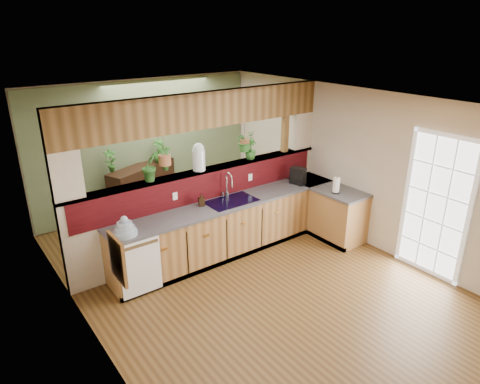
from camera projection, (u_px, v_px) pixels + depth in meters
ground at (256, 282)px, 6.30m from camera, size 4.60×7.00×0.01m
ceiling at (259, 105)px, 5.35m from camera, size 4.60×7.00×0.01m
wall_back at (147, 146)px, 8.44m from camera, size 4.60×0.02×2.60m
wall_left at (89, 250)px, 4.55m from camera, size 0.02×7.00×2.60m
wall_right at (365, 169)px, 7.10m from camera, size 0.02×7.00×2.60m
pass_through_partition at (207, 180)px, 6.89m from camera, size 4.60×0.21×2.60m
pass_through_ledge at (205, 170)px, 6.81m from camera, size 4.60×0.21×0.04m
header_beam at (203, 110)px, 6.46m from camera, size 4.60×0.15×0.55m
sage_backwall at (147, 146)px, 8.43m from camera, size 4.55×0.02×2.55m
countertop at (263, 220)px, 7.25m from camera, size 4.14×1.52×0.90m
dishwasher at (141, 267)px, 5.81m from camera, size 0.58×0.03×0.82m
navy_sink at (231, 206)px, 6.87m from camera, size 0.82×0.50×0.18m
french_door at (435, 208)px, 6.20m from camera, size 0.06×1.02×2.16m
framed_print at (118, 259)px, 3.87m from camera, size 0.04×0.35×0.45m
faucet at (228, 184)px, 6.90m from camera, size 0.19×0.19×0.44m
dish_stack at (125, 229)px, 5.70m from camera, size 0.32×0.32×0.28m
soap_dispenser at (201, 200)px, 6.63m from camera, size 0.12×0.12×0.20m
coffee_maker at (298, 177)px, 7.53m from camera, size 0.16×0.27×0.30m
paper_towel at (336, 185)px, 7.13m from camera, size 0.13×0.13×0.29m
glass_jar at (199, 157)px, 6.66m from camera, size 0.20×0.20×0.44m
ledge_plant_left at (150, 166)px, 6.20m from camera, size 0.30×0.27×0.46m
ledge_plant_right at (250, 149)px, 7.24m from camera, size 0.21×0.21×0.36m
hanging_plant_a at (164, 149)px, 6.26m from camera, size 0.23×0.18×0.51m
hanging_plant_b at (245, 132)px, 7.07m from camera, size 0.34×0.30×0.46m
shelving_console at (143, 190)px, 8.40m from camera, size 1.53×0.95×1.00m
shelf_plant_a at (110, 160)px, 7.82m from camera, size 0.26×0.20×0.44m
shelf_plant_b at (159, 151)px, 8.36m from camera, size 0.33×0.33×0.45m
floor_plant at (195, 192)px, 8.57m from camera, size 0.82×0.74×0.81m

